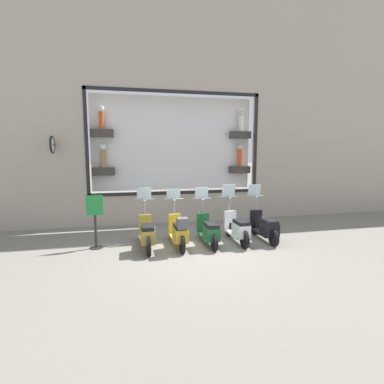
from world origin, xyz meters
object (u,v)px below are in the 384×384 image
(scooter_black_0, at_px, (265,227))
(scooter_green_2, at_px, (209,231))
(scooter_white_1, at_px, (237,228))
(scooter_yellow_3, at_px, (179,231))
(shop_sign_post, at_px, (95,219))
(scooter_olive_4, at_px, (147,234))

(scooter_black_0, height_order, scooter_green_2, scooter_black_0)
(scooter_black_0, xyz_separation_m, scooter_white_1, (0.00, 0.88, 0.01))
(scooter_black_0, xyz_separation_m, scooter_yellow_3, (-0.06, 2.65, 0.04))
(scooter_white_1, height_order, shop_sign_post, scooter_white_1)
(scooter_black_0, height_order, scooter_white_1, scooter_white_1)
(scooter_olive_4, bearing_deg, scooter_white_1, -90.01)
(scooter_green_2, distance_m, scooter_olive_4, 1.77)
(scooter_black_0, bearing_deg, scooter_green_2, 90.13)
(shop_sign_post, bearing_deg, scooter_green_2, -97.45)
(scooter_yellow_3, xyz_separation_m, shop_sign_post, (0.47, 2.26, 0.36))
(scooter_white_1, distance_m, scooter_green_2, 0.88)
(scooter_white_1, height_order, scooter_yellow_3, scooter_white_1)
(scooter_green_2, bearing_deg, scooter_black_0, -89.87)
(scooter_white_1, bearing_deg, scooter_yellow_3, 92.18)
(shop_sign_post, bearing_deg, scooter_olive_4, -106.34)
(scooter_olive_4, bearing_deg, shop_sign_post, 73.66)
(scooter_black_0, distance_m, shop_sign_post, 4.95)
(scooter_green_2, relative_size, scooter_olive_4, 0.99)
(scooter_white_1, height_order, scooter_green_2, scooter_white_1)
(scooter_black_0, bearing_deg, scooter_yellow_3, 91.40)
(scooter_black_0, bearing_deg, scooter_white_1, 89.83)
(scooter_white_1, bearing_deg, scooter_olive_4, 89.99)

